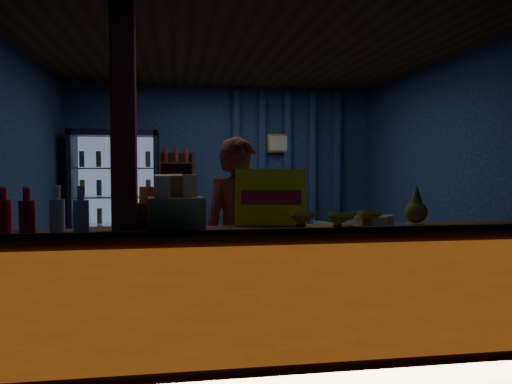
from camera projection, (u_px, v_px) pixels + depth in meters
ground at (242, 293)px, 5.51m from camera, size 4.60×4.60×0.00m
room_walls at (241, 151)px, 5.42m from camera, size 4.60×4.60×4.60m
counter at (276, 294)px, 3.60m from camera, size 4.40×0.57×0.99m
support_post at (125, 181)px, 3.40m from camera, size 0.16×0.16×2.60m
beverage_cooler at (116, 199)px, 7.10m from camera, size 1.20×0.62×1.90m
bottle_shelf at (177, 207)px, 7.38m from camera, size 0.50×0.28×1.60m
curtain_folds at (288, 173)px, 7.71m from camera, size 1.74×0.14×2.50m
framed_picture at (279, 143)px, 7.62m from camera, size 0.36×0.04×0.28m
shopkeeper at (239, 238)px, 4.05m from camera, size 0.62×0.42×1.64m
green_chair at (314, 244)px, 6.93m from camera, size 0.92×0.92×0.63m
side_table at (242, 249)px, 7.01m from camera, size 0.52×0.39×0.56m
yellow_sign at (271, 197)px, 3.79m from camera, size 0.55×0.21×0.43m
soda_bottles at (42, 215)px, 3.26m from camera, size 0.60×0.18×0.32m
snack_box_left at (176, 212)px, 3.41m from camera, size 0.40×0.34×0.39m
snack_box_centre at (155, 214)px, 3.58m from camera, size 0.35×0.32×0.31m
pastry_tray at (372, 223)px, 3.75m from camera, size 0.50×0.50×0.08m
banana_bunches at (336, 218)px, 3.58m from camera, size 0.72×0.28×0.16m
pineapple at (416, 208)px, 3.88m from camera, size 0.17×0.17×0.30m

